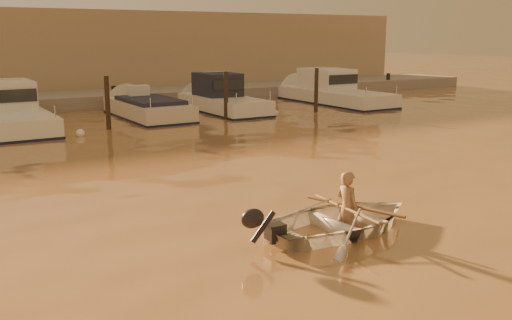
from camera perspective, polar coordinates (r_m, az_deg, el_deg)
ground_plane at (r=10.22m, az=10.29°, el=-7.55°), size 160.00×160.00×0.00m
dinghy at (r=10.39m, az=8.67°, el=-5.99°), size 3.17×2.32×0.64m
person at (r=10.40m, az=9.12°, el=-4.86°), size 0.35×0.52×1.39m
outboard_motor at (r=9.47m, az=1.86°, el=-7.17°), size 0.91×0.43×0.70m
oar_port at (r=10.49m, az=9.73°, el=-4.60°), size 0.57×2.05×0.13m
oar_starboard at (r=10.36m, az=8.92°, el=-4.79°), size 0.35×2.09×0.13m
moored_boat_2 at (r=23.53m, az=-23.35°, el=4.45°), size 2.32×7.76×1.75m
moored_boat_3 at (r=24.91m, az=-10.74°, el=4.70°), size 2.19×6.28×0.95m
moored_boat_4 at (r=26.36m, az=-3.30°, el=6.18°), size 2.06×6.43×1.75m
moored_boat_5 at (r=29.97m, az=7.88°, el=6.83°), size 2.39×7.96×1.75m
piling_2 at (r=22.00m, az=-14.62°, el=5.30°), size 0.18×0.18×2.20m
piling_3 at (r=23.91m, az=-3.03°, el=6.22°), size 0.18×0.18×2.20m
piling_4 at (r=26.45m, az=6.03°, el=6.76°), size 0.18×0.18×2.20m
fender_c at (r=20.85m, az=-17.16°, el=2.56°), size 0.30×0.30×0.30m
fender_d at (r=22.98m, az=-8.06°, el=3.85°), size 0.30×0.30×0.30m
fender_e at (r=25.09m, az=1.94°, el=4.68°), size 0.30×0.30×0.30m
quay at (r=29.54m, az=-18.55°, el=5.30°), size 52.00×4.00×1.00m
waterfront_building at (r=34.76m, az=-20.89°, el=9.83°), size 46.00×7.00×4.80m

